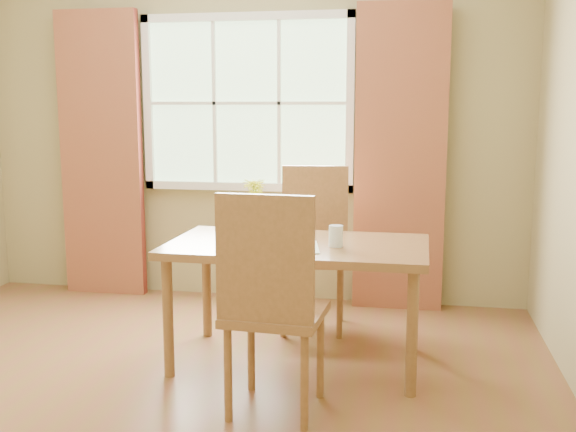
# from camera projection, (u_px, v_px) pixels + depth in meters

# --- Properties ---
(room) EXTENTS (4.24, 3.84, 2.74)m
(room) POSITION_uv_depth(u_px,v_px,m) (155.00, 133.00, 3.27)
(room) COLOR brown
(room) RESTS_ON ground
(window) EXTENTS (1.62, 0.06, 1.32)m
(window) POSITION_uv_depth(u_px,v_px,m) (247.00, 103.00, 5.06)
(window) COLOR #A7D29F
(window) RESTS_ON room
(curtain_left) EXTENTS (0.65, 0.08, 2.20)m
(curtain_left) POSITION_uv_depth(u_px,v_px,m) (101.00, 155.00, 5.24)
(curtain_left) COLOR maroon
(curtain_left) RESTS_ON room
(curtain_right) EXTENTS (0.65, 0.08, 2.20)m
(curtain_right) POSITION_uv_depth(u_px,v_px,m) (400.00, 160.00, 4.83)
(curtain_right) COLOR maroon
(curtain_right) RESTS_ON room
(dining_table) EXTENTS (1.48, 0.85, 0.71)m
(dining_table) POSITION_uv_depth(u_px,v_px,m) (298.00, 255.00, 3.84)
(dining_table) COLOR brown
(dining_table) RESTS_ON room
(chair_near) EXTENTS (0.48, 0.48, 1.10)m
(chair_near) POSITION_uv_depth(u_px,v_px,m) (271.00, 297.00, 3.15)
(chair_near) COLOR brown
(chair_near) RESTS_ON room
(chair_far) EXTENTS (0.49, 0.49, 1.08)m
(chair_far) POSITION_uv_depth(u_px,v_px,m) (314.00, 239.00, 4.54)
(chair_far) COLOR brown
(chair_far) RESTS_ON room
(placemat) EXTENTS (0.51, 0.41, 0.01)m
(placemat) POSITION_uv_depth(u_px,v_px,m) (277.00, 247.00, 3.69)
(placemat) COLOR #B6C0A2
(placemat) RESTS_ON dining_table
(plate) EXTENTS (0.27, 0.27, 0.01)m
(plate) POSITION_uv_depth(u_px,v_px,m) (283.00, 244.00, 3.73)
(plate) COLOR #C3DF37
(plate) RESTS_ON placemat
(croissant_sandwich) EXTENTS (0.21, 0.17, 0.13)m
(croissant_sandwich) POSITION_uv_depth(u_px,v_px,m) (283.00, 233.00, 3.68)
(croissant_sandwich) COLOR #C88D44
(croissant_sandwich) RESTS_ON plate
(water_glass) EXTENTS (0.08, 0.08, 0.12)m
(water_glass) POSITION_uv_depth(u_px,v_px,m) (336.00, 237.00, 3.71)
(water_glass) COLOR silver
(water_glass) RESTS_ON dining_table
(flower_vase) EXTENTS (0.13, 0.13, 0.33)m
(flower_vase) POSITION_uv_depth(u_px,v_px,m) (254.00, 200.00, 4.08)
(flower_vase) COLOR silver
(flower_vase) RESTS_ON dining_table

